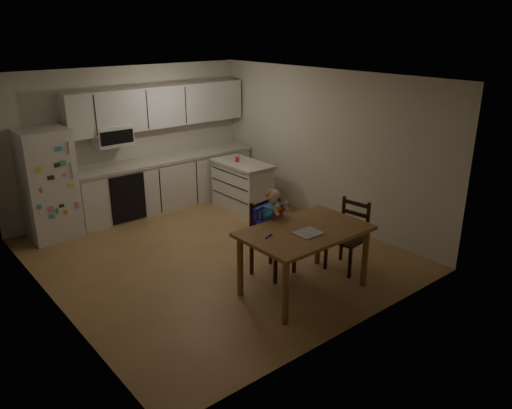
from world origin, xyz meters
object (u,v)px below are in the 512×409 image
object	(u,v)px
refrigerator	(48,184)
red_cup	(237,159)
chair_side	(351,230)
kitchen_island	(242,185)
dining_table	(305,238)
chair_booster	(270,223)

from	to	relation	value
refrigerator	red_cup	xyz separation A→B (m)	(3.00, -0.83, 0.06)
red_cup	chair_side	world-z (taller)	same
kitchen_island	chair_side	world-z (taller)	chair_side
dining_table	chair_booster	bearing A→B (deg)	90.78
red_cup	dining_table	bearing A→B (deg)	-112.31
refrigerator	dining_table	bearing A→B (deg)	-63.92
red_cup	dining_table	size ratio (longest dim) A/B	0.06
refrigerator	red_cup	size ratio (longest dim) A/B	19.21
refrigerator	kitchen_island	distance (m)	3.20
dining_table	refrigerator	bearing A→B (deg)	116.08
kitchen_island	chair_booster	xyz separation A→B (m)	(-1.23, -2.18, 0.28)
refrigerator	chair_side	distance (m)	4.58
kitchen_island	red_cup	size ratio (longest dim) A/B	13.20
refrigerator	chair_booster	bearing A→B (deg)	-59.69
chair_booster	kitchen_island	bearing A→B (deg)	50.67
kitchen_island	chair_booster	world-z (taller)	chair_booster
dining_table	chair_booster	xyz separation A→B (m)	(-0.01, 0.62, 0.01)
dining_table	chair_side	bearing A→B (deg)	3.86
refrigerator	chair_side	size ratio (longest dim) A/B	1.79
kitchen_island	red_cup	xyz separation A→B (m)	(-0.04, 0.08, 0.47)
red_cup	chair_booster	size ratio (longest dim) A/B	0.07
refrigerator	chair_side	world-z (taller)	refrigerator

